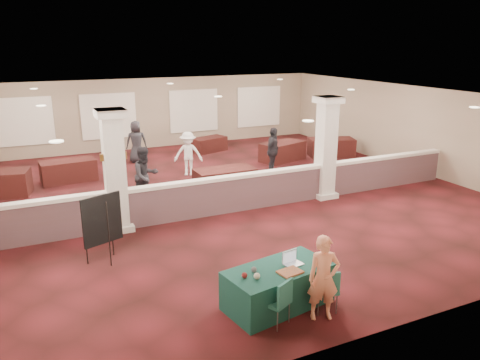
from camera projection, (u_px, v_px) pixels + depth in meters
name	position (u px, v px, depth m)	size (l,w,h in m)	color
ground	(219.00, 196.00, 15.13)	(16.00, 16.00, 0.00)	#491216
wall_back	(153.00, 113.00, 21.62)	(16.00, 0.04, 3.20)	gray
wall_front	(404.00, 243.00, 7.72)	(16.00, 0.04, 3.20)	gray
wall_right	(412.00, 128.00, 17.91)	(0.04, 16.00, 3.20)	gray
ceiling	(218.00, 96.00, 14.22)	(16.00, 16.00, 0.02)	white
partition_wall	(239.00, 192.00, 13.66)	(15.60, 0.28, 1.10)	brown
column_left	(115.00, 170.00, 11.94)	(0.72, 0.72, 3.20)	silver
column_right	(326.00, 147.00, 14.57)	(0.72, 0.72, 3.20)	silver
sconce_left	(102.00, 157.00, 11.73)	(0.12, 0.12, 0.18)	brown
sconce_right	(125.00, 155.00, 11.95)	(0.12, 0.12, 0.18)	brown
near_table	(278.00, 287.00, 8.76)	(2.00, 1.00, 0.77)	#103C39
conf_chair_main	(327.00, 287.00, 8.50)	(0.52, 0.52, 0.85)	#21615E
conf_chair_side	(279.00, 299.00, 8.10)	(0.59, 0.59, 0.88)	#21615E
easel_board	(102.00, 220.00, 10.29)	(0.89, 0.56, 1.60)	black
woman	(324.00, 278.00, 8.25)	(0.57, 0.38, 1.57)	#FF9F6E
far_table_front_center	(225.00, 180.00, 15.41)	(1.95, 0.98, 0.79)	black
far_table_front_right	(331.00, 147.00, 20.25)	(1.91, 0.96, 0.78)	black
far_table_back_left	(69.00, 171.00, 16.63)	(1.86, 0.93, 0.75)	black
far_table_back_center	(209.00, 144.00, 21.12)	(1.59, 0.79, 0.64)	black
far_table_back_right	(282.00, 151.00, 19.49)	(1.91, 0.96, 0.77)	black
attendee_a	(146.00, 176.00, 14.12)	(0.86, 0.48, 1.79)	black
attendee_b	(188.00, 154.00, 17.28)	(1.04, 0.48, 1.62)	silver
attendee_c	(273.00, 151.00, 17.39)	(1.03, 0.49, 1.76)	black
attendee_d	(136.00, 142.00, 19.05)	(0.85, 0.46, 1.72)	black
laptop_base	(293.00, 264.00, 8.78)	(0.35, 0.24, 0.02)	silver
laptop_screen	(289.00, 256.00, 8.84)	(0.35, 0.01, 0.23)	silver
screen_glow	(290.00, 257.00, 8.84)	(0.32, 0.00, 0.20)	#B0BFD3
knitting	(290.00, 272.00, 8.47)	(0.42, 0.32, 0.03)	#CC5F20
yarn_cream	(257.00, 276.00, 8.24)	(0.12, 0.12, 0.12)	beige
yarn_red	(244.00, 275.00, 8.28)	(0.11, 0.11, 0.11)	maroon
yarn_grey	(254.00, 270.00, 8.48)	(0.11, 0.11, 0.11)	#505055
scissors	(317.00, 264.00, 8.79)	(0.13, 0.03, 0.01)	red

